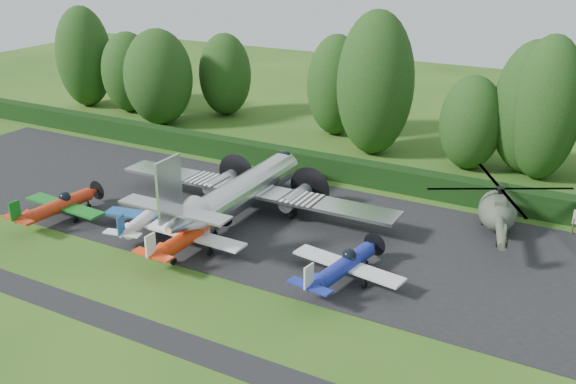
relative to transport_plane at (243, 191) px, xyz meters
The scene contains 19 objects.
ground 10.10m from the transport_plane, 89.91° to the right, with size 160.00×160.00×0.00m, color #1F4A14.
apron 2.16m from the transport_plane, 83.21° to the left, with size 70.00×18.00×0.01m, color black.
taxiway_verge 16.01m from the transport_plane, 89.94° to the right, with size 70.00×2.00×0.00m, color black.
hedgerow 11.34m from the transport_plane, 89.92° to the left, with size 90.00×1.60×2.00m, color black.
transport_plane is the anchor object (origin of this frame).
light_plane_red 14.13m from the transport_plane, 148.72° to the right, with size 7.56×7.95×2.90m.
light_plane_white 7.41m from the transport_plane, 130.38° to the right, with size 7.32×7.70×2.81m.
light_plane_orange 6.96m from the transport_plane, 89.67° to the right, with size 7.90×8.31×3.04m.
light_plane_blue 12.48m from the transport_plane, 27.24° to the right, with size 7.67×8.06×2.95m.
helicopter 19.13m from the transport_plane, 20.99° to the left, with size 10.67×12.50×3.44m.
tree_0 28.93m from the transport_plane, 141.62° to the left, with size 7.79×7.79×10.89m.
tree_1 24.25m from the transport_plane, 97.45° to the left, with size 6.30×6.30×10.87m.
tree_2 20.36m from the transport_plane, 81.34° to the left, with size 7.52×7.52×14.12m.
tree_3 27.61m from the transport_plane, 50.52° to the left, with size 6.93×6.93×12.17m.
tree_4 30.94m from the transport_plane, 126.19° to the left, with size 6.26×6.26×9.82m.
tree_6 23.38m from the transport_plane, 57.55° to the left, with size 5.77×5.77×8.83m.
tree_7 36.01m from the transport_plane, 145.08° to the left, with size 6.49×6.49×9.76m.
tree_8 41.58m from the transport_plane, 150.91° to the left, with size 6.86×6.86×12.49m.
tree_11 27.67m from the transport_plane, 46.90° to the left, with size 6.11×6.11×12.87m.
Camera 1 is at (25.02, -28.67, 20.59)m, focal length 40.00 mm.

